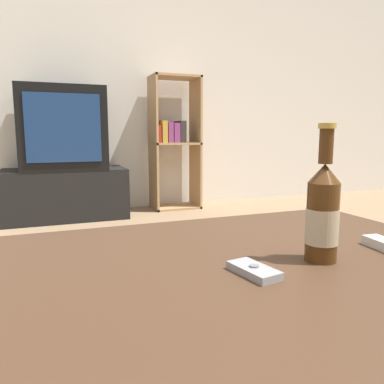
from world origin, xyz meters
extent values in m
cube|color=silver|center=(0.00, 3.02, 1.30)|extent=(8.00, 0.05, 2.60)
cube|color=#422B1C|center=(0.00, 0.00, 0.43)|extent=(1.13, 0.90, 0.04)
cylinder|color=#382417|center=(0.51, 0.39, 0.21)|extent=(0.07, 0.07, 0.41)
cube|color=black|center=(-0.16, 2.71, 0.21)|extent=(0.97, 0.48, 0.41)
cube|color=black|center=(-0.16, 2.71, 0.74)|extent=(0.66, 0.49, 0.66)
cube|color=navy|center=(-0.16, 2.46, 0.74)|extent=(0.54, 0.01, 0.51)
cube|color=tan|center=(0.62, 2.81, 0.61)|extent=(0.02, 0.30, 1.22)
cube|color=tan|center=(1.04, 2.81, 0.61)|extent=(0.02, 0.30, 1.22)
cube|color=tan|center=(0.83, 2.81, 0.01)|extent=(0.44, 0.30, 0.02)
cube|color=tan|center=(0.83, 2.81, 0.61)|extent=(0.44, 0.30, 0.02)
cube|color=tan|center=(0.83, 2.81, 1.21)|extent=(0.44, 0.30, 0.02)
cube|color=maroon|center=(0.66, 2.81, 0.70)|extent=(0.03, 0.21, 0.16)
cube|color=#B7932D|center=(0.71, 2.81, 0.72)|extent=(0.05, 0.21, 0.20)
cube|color=#7F3875|center=(0.76, 2.81, 0.71)|extent=(0.05, 0.21, 0.19)
cube|color=#7F3875|center=(0.82, 2.81, 0.71)|extent=(0.06, 0.21, 0.18)
cube|color=#2D2828|center=(0.88, 2.81, 0.72)|extent=(0.05, 0.21, 0.20)
cylinder|color=#47280F|center=(0.19, 0.03, 0.53)|extent=(0.06, 0.06, 0.15)
cylinder|color=tan|center=(0.19, 0.03, 0.52)|extent=(0.06, 0.06, 0.07)
cone|color=#47280F|center=(0.19, 0.03, 0.62)|extent=(0.06, 0.06, 0.04)
cylinder|color=#47280F|center=(0.19, 0.03, 0.67)|extent=(0.03, 0.03, 0.06)
cylinder|color=#B79333|center=(0.19, 0.03, 0.71)|extent=(0.03, 0.03, 0.01)
cube|color=gray|center=(0.03, 0.01, 0.46)|extent=(0.06, 0.10, 0.01)
cylinder|color=slate|center=(0.03, 0.01, 0.47)|extent=(0.02, 0.02, 0.00)
camera|label=1|loc=(-0.29, -0.53, 0.69)|focal=35.00mm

